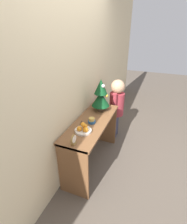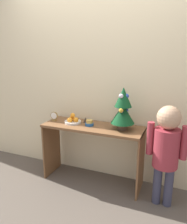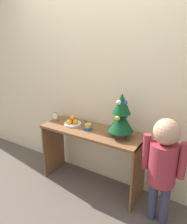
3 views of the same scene
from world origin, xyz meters
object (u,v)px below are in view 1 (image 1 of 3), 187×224
Objects in this scene: singing_bowl at (92,121)px; desk_clock at (74,140)px; mini_tree at (101,95)px; fruit_bowl at (83,129)px; figurine at (82,123)px; child_figure at (117,103)px.

singing_bowl is 0.50m from desk_clock.
fruit_bowl is (-0.63, 0.00, -0.21)m from mini_tree.
fruit_bowl is 1.74× the size of desk_clock.
desk_clock is at bearing -167.47° from figurine.
child_figure is (0.49, -0.13, -0.31)m from mini_tree.
singing_bowl is 0.09× the size of child_figure.
singing_bowl is (0.23, -0.02, -0.00)m from fruit_bowl.
mini_tree is 0.60m from child_figure.
figurine is (0.14, 0.08, -0.00)m from fruit_bowl.
desk_clock is (-0.90, -0.01, -0.19)m from mini_tree.
figurine is 1.02m from child_figure.
figurine is 0.06× the size of child_figure.
figurine is at bearing 170.51° from mini_tree.
child_figure is at bearing -12.15° from figurine.
mini_tree reaches higher than child_figure.
mini_tree is at bearing 2.45° from singing_bowl.
figurine is at bearing 133.79° from singing_bowl.
fruit_bowl is 3.20× the size of figurine.
desk_clock is 0.41m from figurine.
figurine is at bearing 167.85° from child_figure.
desk_clock is (-0.50, 0.01, 0.03)m from singing_bowl.
desk_clock is (-0.26, -0.01, 0.02)m from fruit_bowl.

